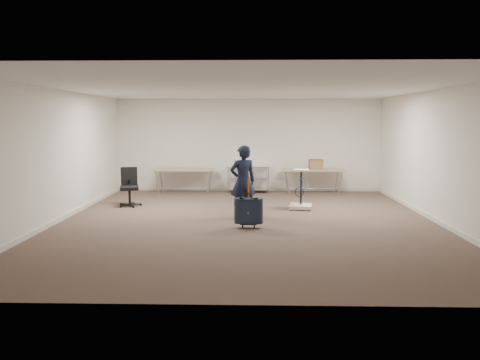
{
  "coord_description": "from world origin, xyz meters",
  "views": [
    {
      "loc": [
        0.11,
        -9.73,
        2.14
      ],
      "look_at": [
        -0.15,
        0.3,
        0.87
      ],
      "focal_mm": 35.0,
      "sensor_mm": 36.0,
      "label": 1
    }
  ],
  "objects": [
    {
      "name": "office_chair",
      "position": [
        -2.99,
        1.86,
        0.29
      ],
      "size": [
        0.59,
        0.59,
        0.97
      ],
      "color": "black",
      "rests_on": "ground"
    },
    {
      "name": "wire_shelf",
      "position": [
        0.0,
        4.2,
        0.44
      ],
      "size": [
        1.22,
        0.47,
        0.8
      ],
      "color": "silver",
      "rests_on": "ground"
    },
    {
      "name": "suitcase",
      "position": [
        0.04,
        -0.53,
        0.34
      ],
      "size": [
        0.38,
        0.23,
        1.01
      ],
      "color": "#151E30",
      "rests_on": "ground"
    },
    {
      "name": "room_shell",
      "position": [
        0.0,
        1.38,
        0.05
      ],
      "size": [
        8.0,
        9.0,
        9.0
      ],
      "color": "silver",
      "rests_on": "ground"
    },
    {
      "name": "equipment_cart",
      "position": [
        1.3,
        1.55,
        0.26
      ],
      "size": [
        0.61,
        0.61,
        0.97
      ],
      "color": "beige",
      "rests_on": "ground"
    },
    {
      "name": "folding_table_left",
      "position": [
        -1.9,
        3.95,
        0.68
      ],
      "size": [
        1.8,
        0.75,
        0.73
      ],
      "color": "#8B7A55",
      "rests_on": "ground"
    },
    {
      "name": "person",
      "position": [
        -0.09,
        0.53,
        0.8
      ],
      "size": [
        0.68,
        0.55,
        1.61
      ],
      "primitive_type": "imported",
      "rotation": [
        0.0,
        0.0,
        3.46
      ],
      "color": "black",
      "rests_on": "ground"
    },
    {
      "name": "cardboard_box",
      "position": [
        1.98,
        3.94,
        0.87
      ],
      "size": [
        0.41,
        0.32,
        0.29
      ],
      "primitive_type": "cube",
      "rotation": [
        0.0,
        0.0,
        0.08
      ],
      "color": "#A3884B",
      "rests_on": "folding_table_right"
    },
    {
      "name": "ground",
      "position": [
        0.0,
        0.0,
        0.0
      ],
      "size": [
        9.0,
        9.0,
        0.0
      ],
      "primitive_type": "plane",
      "color": "#4E3B2F",
      "rests_on": "ground"
    },
    {
      "name": "folding_table_right",
      "position": [
        1.9,
        3.95,
        0.68
      ],
      "size": [
        1.8,
        0.75,
        0.73
      ],
      "color": "#8B7A55",
      "rests_on": "ground"
    }
  ]
}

